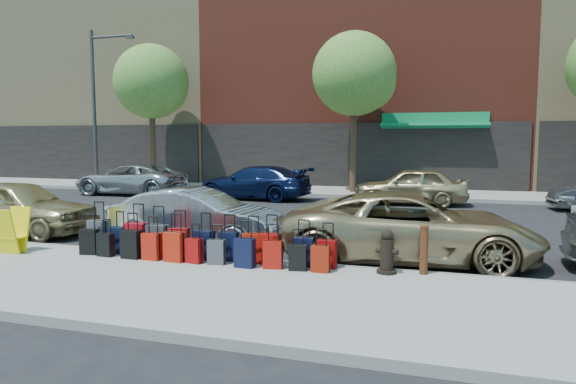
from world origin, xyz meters
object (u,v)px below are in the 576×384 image
(suitcase_front_5, at_px, (204,245))
(display_rack, at_px, (12,231))
(tree_center, at_px, (357,76))
(car_far_0, at_px, (130,179))
(tree_left, at_px, (154,84))
(car_far_1, at_px, (254,183))
(fire_hydrant, at_px, (387,253))
(car_near_0, at_px, (16,207))
(car_near_2, at_px, (411,227))
(car_far_2, at_px, (411,186))
(streetlight, at_px, (97,99))
(bollard, at_px, (424,249))
(car_near_1, at_px, (197,217))

(suitcase_front_5, distance_m, display_rack, 4.25)
(tree_center, height_order, car_far_0, tree_center)
(tree_left, bearing_deg, car_far_1, -24.35)
(car_far_0, bearing_deg, display_rack, 22.59)
(tree_center, bearing_deg, fire_hydrant, -78.16)
(suitcase_front_5, relative_size, car_near_0, 0.22)
(car_near_2, height_order, car_far_2, car_far_2)
(car_near_0, height_order, car_far_0, car_near_0)
(car_far_0, distance_m, car_far_2, 12.72)
(streetlight, xyz_separation_m, bollard, (17.08, -13.49, -4.06))
(fire_hydrant, bearing_deg, display_rack, -161.45)
(car_far_2, bearing_deg, streetlight, -101.70)
(fire_hydrant, xyz_separation_m, car_near_1, (-4.72, 1.82, 0.17))
(car_near_0, bearing_deg, tree_center, -31.87)
(tree_center, relative_size, car_near_1, 1.73)
(suitcase_front_5, xyz_separation_m, car_near_2, (3.92, 1.70, 0.28))
(suitcase_front_5, bearing_deg, car_near_2, 31.78)
(car_far_0, bearing_deg, streetlight, -124.68)
(streetlight, xyz_separation_m, car_near_0, (6.36, -11.88, -3.91))
(display_rack, height_order, car_near_1, car_near_1)
(car_near_0, height_order, car_near_1, car_near_0)
(car_near_2, bearing_deg, car_far_0, 48.72)
(car_near_2, bearing_deg, tree_center, 9.29)
(display_rack, bearing_deg, suitcase_front_5, 10.09)
(tree_center, xyz_separation_m, suitcase_front_5, (-0.62, -14.33, -4.96))
(tree_center, distance_m, car_far_2, 6.12)
(tree_center, bearing_deg, display_rack, -107.83)
(tree_left, height_order, fire_hydrant, tree_left)
(fire_hydrant, relative_size, car_near_2, 0.15)
(suitcase_front_5, height_order, fire_hydrant, suitcase_front_5)
(car_far_0, bearing_deg, car_near_0, 16.19)
(streetlight, xyz_separation_m, car_far_0, (3.38, -2.25, -3.95))
(fire_hydrant, distance_m, car_near_2, 1.72)
(tree_left, xyz_separation_m, car_near_2, (13.81, -12.63, -4.68))
(tree_center, xyz_separation_m, car_near_2, (3.31, -12.63, -4.68))
(tree_center, height_order, car_near_1, tree_center)
(tree_center, distance_m, streetlight, 13.48)
(fire_hydrant, distance_m, car_near_0, 10.23)
(suitcase_front_5, xyz_separation_m, car_near_0, (-6.46, 1.75, 0.30))
(tree_center, bearing_deg, bollard, -75.61)
(tree_left, bearing_deg, car_far_2, -12.52)
(bollard, height_order, car_near_2, car_near_2)
(tree_left, distance_m, bollard, 20.60)
(car_far_1, bearing_deg, tree_center, 132.32)
(tree_center, bearing_deg, suitcase_front_5, -92.47)
(car_far_0, height_order, car_far_2, car_far_2)
(tree_left, xyz_separation_m, car_near_1, (8.78, -12.49, -4.72))
(car_far_1, bearing_deg, car_near_2, 41.50)
(tree_center, distance_m, car_near_1, 13.46)
(display_rack, relative_size, car_far_0, 0.19)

